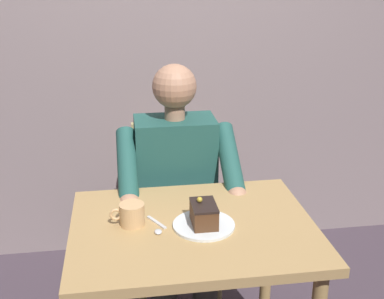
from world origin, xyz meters
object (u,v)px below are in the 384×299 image
Objects in this scene: coffee_cup at (132,214)px; dining_table at (193,251)px; dessert_spoon at (157,227)px; chair at (174,206)px; seated_person at (178,196)px; cake_slice at (204,214)px.

dining_table is at bearing 170.61° from coffee_cup.
dessert_spoon is at bearing 154.36° from coffee_cup.
chair is (0.00, -0.64, -0.14)m from dining_table.
chair reaches higher than coffee_cup.
coffee_cup is 0.10m from dessert_spoon.
seated_person is (0.00, -0.47, -0.00)m from dining_table.
seated_person is 8.78× the size of dessert_spoon.
coffee_cup is at bearing -9.39° from dining_table.
dining_table is 0.27m from coffee_cup.
seated_person is 9.77× the size of coffee_cup.
coffee_cup is (0.22, 0.43, 0.15)m from seated_person.
seated_person is (0.00, 0.17, 0.14)m from chair.
dessert_spoon is (0.13, 0.65, 0.26)m from chair.
coffee_cup is (0.22, 0.60, 0.29)m from chair.
seated_person is at bearing -90.00° from dining_table.
chair is at bearing -90.00° from seated_person.
chair is at bearing -86.90° from cake_slice.
dessert_spoon is at bearing -3.50° from cake_slice.
seated_person is 0.51m from cake_slice.
dessert_spoon reaches higher than dining_table.
seated_person reaches higher than dining_table.
dessert_spoon is at bearing 78.72° from chair.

